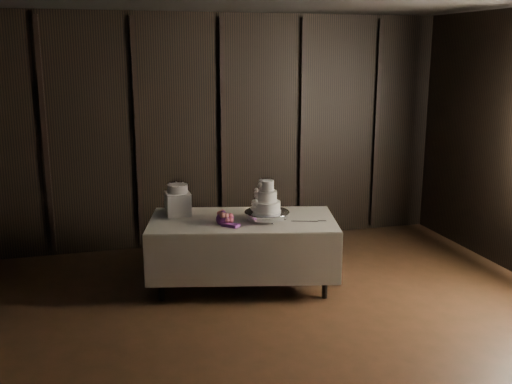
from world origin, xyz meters
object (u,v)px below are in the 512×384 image
object	(u,v)px
cake_stand	(267,216)
small_cake	(177,189)
bouquet	(223,218)
box_pedestal	(178,204)
wedding_cake	(265,200)
display_table	(243,249)

from	to	relation	value
cake_stand	small_cake	size ratio (longest dim) A/B	2.15
bouquet	box_pedestal	bearing A→B (deg)	129.74
cake_stand	bouquet	bearing A→B (deg)	-177.95
wedding_cake	display_table	bearing A→B (deg)	151.09
bouquet	small_cake	bearing A→B (deg)	129.74
display_table	small_cake	size ratio (longest dim) A/B	9.69
wedding_cake	bouquet	xyz separation A→B (m)	(-0.45, -0.00, -0.16)
bouquet	small_cake	xyz separation A→B (m)	(-0.40, 0.49, 0.23)
bouquet	small_cake	distance (m)	0.68
bouquet	box_pedestal	xyz separation A→B (m)	(-0.40, 0.49, 0.06)
display_table	wedding_cake	bearing A→B (deg)	-14.24
display_table	bouquet	xyz separation A→B (m)	(-0.24, -0.12, 0.40)
bouquet	small_cake	size ratio (longest dim) A/B	1.71
display_table	bouquet	distance (m)	0.48
cake_stand	display_table	bearing A→B (deg)	157.60
cake_stand	wedding_cake	distance (m)	0.18
display_table	wedding_cake	distance (m)	0.62
box_pedestal	small_cake	distance (m)	0.17
cake_stand	wedding_cake	world-z (taller)	wedding_cake
display_table	cake_stand	world-z (taller)	cake_stand
display_table	wedding_cake	size ratio (longest dim) A/B	6.35
cake_stand	small_cake	distance (m)	1.03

